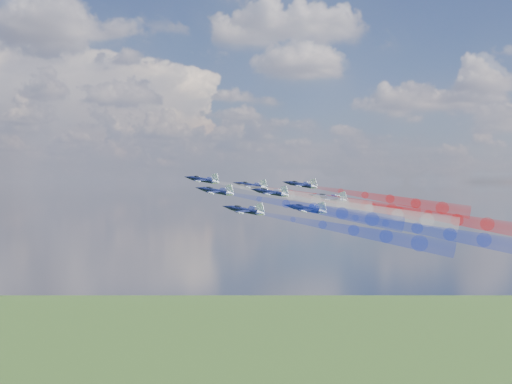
{
  "coord_description": "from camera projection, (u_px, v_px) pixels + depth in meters",
  "views": [
    {
      "loc": [
        -33.0,
        -179.33,
        176.87
      ],
      "look_at": [
        -16.17,
        -11.81,
        174.28
      ],
      "focal_mm": 45.0,
      "sensor_mm": 36.0,
      "label": 1
    }
  ],
  "objects": [
    {
      "name": "jet_inner_right",
      "position": [
        251.0,
        186.0,
        180.97
      ],
      "size": [
        14.35,
        13.64,
        5.68
      ],
      "primitive_type": null,
      "rotation": [
        0.15,
        -0.12,
        1.04
      ],
      "color": "black"
    },
    {
      "name": "trail_inner_right",
      "position": [
        340.0,
        201.0,
        170.59
      ],
      "size": [
        38.47,
        24.5,
        10.48
      ],
      "primitive_type": null,
      "rotation": [
        0.15,
        -0.12,
        1.04
      ],
      "color": "red"
    },
    {
      "name": "trail_center_third",
      "position": [
        369.0,
        209.0,
        155.3
      ],
      "size": [
        38.47,
        24.5,
        10.48
      ],
      "primitive_type": null,
      "rotation": [
        0.15,
        -0.12,
        1.04
      ],
      "color": "white"
    },
    {
      "name": "trail_lead",
      "position": [
        291.0,
        195.0,
        165.55
      ],
      "size": [
        38.47,
        24.5,
        10.48
      ],
      "primitive_type": null,
      "rotation": [
        0.15,
        -0.12,
        1.04
      ],
      "color": "white"
    },
    {
      "name": "jet_outer_right",
      "position": [
        301.0,
        185.0,
        185.41
      ],
      "size": [
        14.35,
        13.64,
        5.68
      ],
      "primitive_type": null,
      "rotation": [
        0.15,
        -0.12,
        1.04
      ],
      "color": "black"
    },
    {
      "name": "jet_rear_left",
      "position": [
        307.0,
        209.0,
        151.62
      ],
      "size": [
        14.35,
        13.64,
        5.68
      ],
      "primitive_type": null,
      "rotation": [
        0.15,
        -0.12,
        1.04
      ],
      "color": "black"
    },
    {
      "name": "jet_center_third",
      "position": [
        271.0,
        192.0,
        165.68
      ],
      "size": [
        14.35,
        13.64,
        5.68
      ],
      "primitive_type": null,
      "rotation": [
        0.15,
        -0.12,
        1.04
      ],
      "color": "black"
    },
    {
      "name": "trail_rear_right",
      "position": [
        428.0,
        215.0,
        159.94
      ],
      "size": [
        38.47,
        24.5,
        10.48
      ],
      "primitive_type": null,
      "rotation": [
        0.15,
        -0.12,
        1.04
      ],
      "color": "red"
    },
    {
      "name": "jet_inner_left",
      "position": [
        216.0,
        191.0,
        160.86
      ],
      "size": [
        14.35,
        13.64,
        5.68
      ],
      "primitive_type": null,
      "rotation": [
        0.15,
        -0.12,
        1.04
      ],
      "color": "black"
    },
    {
      "name": "jet_rear_right",
      "position": [
        329.0,
        198.0,
        170.31
      ],
      "size": [
        14.35,
        13.64,
        5.68
      ],
      "primitive_type": null,
      "rotation": [
        0.15,
        -0.12,
        1.04
      ],
      "color": "black"
    },
    {
      "name": "jet_outer_left",
      "position": [
        245.0,
        210.0,
        148.11
      ],
      "size": [
        14.35,
        13.64,
        5.68
      ],
      "primitive_type": null,
      "rotation": [
        0.15,
        -0.12,
        1.04
      ],
      "color": "black"
    },
    {
      "name": "jet_lead",
      "position": [
        203.0,
        180.0,
        175.93
      ],
      "size": [
        14.35,
        13.64,
        5.68
      ],
      "primitive_type": null,
      "rotation": [
        0.15,
        -0.12,
        1.04
      ],
      "color": "black"
    },
    {
      "name": "trail_outer_left",
      "position": [
        354.0,
        231.0,
        137.74
      ],
      "size": [
        38.47,
        24.5,
        10.48
      ],
      "primitive_type": null,
      "rotation": [
        0.15,
        -0.12,
        1.04
      ],
      "color": "#182FCF"
    },
    {
      "name": "trail_inner_left",
      "position": [
        313.0,
        208.0,
        150.48
      ],
      "size": [
        38.47,
        24.5,
        10.48
      ],
      "primitive_type": null,
      "rotation": [
        0.15,
        -0.12,
        1.04
      ],
      "color": "#182FCF"
    },
    {
      "name": "trail_rear_left",
      "position": [
        417.0,
        229.0,
        141.25
      ],
      "size": [
        38.47,
        24.5,
        10.48
      ],
      "primitive_type": null,
      "rotation": [
        0.15,
        -0.12,
        1.04
      ],
      "color": "#182FCF"
    },
    {
      "name": "trail_outer_right",
      "position": [
        390.0,
        199.0,
        175.04
      ],
      "size": [
        38.47,
        24.5,
        10.48
      ],
      "primitive_type": null,
      "rotation": [
        0.15,
        -0.12,
        1.04
      ],
      "color": "red"
    }
  ]
}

